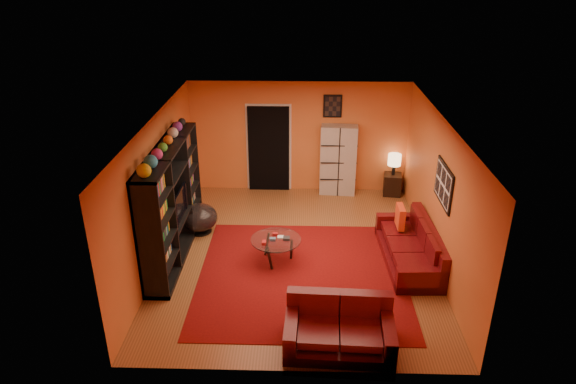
{
  "coord_description": "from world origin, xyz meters",
  "views": [
    {
      "loc": [
        0.07,
        -8.29,
        5.12
      ],
      "look_at": [
        -0.17,
        0.1,
        1.24
      ],
      "focal_mm": 32.0,
      "sensor_mm": 36.0,
      "label": 1
    }
  ],
  "objects_px": {
    "table_lamp": "(394,160)",
    "coffee_table": "(276,242)",
    "sofa": "(414,248)",
    "side_table": "(392,184)",
    "bowl_chair": "(199,218)",
    "loveseat": "(339,327)",
    "storage_cabinet": "(338,160)",
    "entertainment_unit": "(172,203)",
    "tv": "(175,205)"
  },
  "relations": [
    {
      "from": "tv",
      "to": "storage_cabinet",
      "type": "distance_m",
      "value": 4.18
    },
    {
      "from": "loveseat",
      "to": "side_table",
      "type": "distance_m",
      "value": 5.4
    },
    {
      "from": "sofa",
      "to": "coffee_table",
      "type": "relative_size",
      "value": 2.38
    },
    {
      "from": "sofa",
      "to": "storage_cabinet",
      "type": "bearing_deg",
      "value": 109.97
    },
    {
      "from": "entertainment_unit",
      "to": "storage_cabinet",
      "type": "height_order",
      "value": "entertainment_unit"
    },
    {
      "from": "coffee_table",
      "to": "loveseat",
      "type": "bearing_deg",
      "value": -64.85
    },
    {
      "from": "bowl_chair",
      "to": "table_lamp",
      "type": "relative_size",
      "value": 1.47
    },
    {
      "from": "side_table",
      "to": "sofa",
      "type": "bearing_deg",
      "value": -91.22
    },
    {
      "from": "table_lamp",
      "to": "storage_cabinet",
      "type": "bearing_deg",
      "value": 177.77
    },
    {
      "from": "sofa",
      "to": "loveseat",
      "type": "relative_size",
      "value": 1.37
    },
    {
      "from": "entertainment_unit",
      "to": "side_table",
      "type": "bearing_deg",
      "value": 31.58
    },
    {
      "from": "coffee_table",
      "to": "entertainment_unit",
      "type": "bearing_deg",
      "value": 172.35
    },
    {
      "from": "loveseat",
      "to": "coffee_table",
      "type": "relative_size",
      "value": 1.73
    },
    {
      "from": "table_lamp",
      "to": "bowl_chair",
      "type": "bearing_deg",
      "value": -155.16
    },
    {
      "from": "bowl_chair",
      "to": "table_lamp",
      "type": "distance_m",
      "value": 4.63
    },
    {
      "from": "entertainment_unit",
      "to": "table_lamp",
      "type": "height_order",
      "value": "entertainment_unit"
    },
    {
      "from": "tv",
      "to": "side_table",
      "type": "xyz_separation_m",
      "value": [
        4.42,
        2.71,
        -0.73
      ]
    },
    {
      "from": "tv",
      "to": "sofa",
      "type": "height_order",
      "value": "tv"
    },
    {
      "from": "coffee_table",
      "to": "storage_cabinet",
      "type": "distance_m",
      "value": 3.34
    },
    {
      "from": "sofa",
      "to": "bowl_chair",
      "type": "bearing_deg",
      "value": 164.12
    },
    {
      "from": "table_lamp",
      "to": "coffee_table",
      "type": "bearing_deg",
      "value": -130.61
    },
    {
      "from": "side_table",
      "to": "table_lamp",
      "type": "relative_size",
      "value": 1.01
    },
    {
      "from": "entertainment_unit",
      "to": "table_lamp",
      "type": "bearing_deg",
      "value": 31.58
    },
    {
      "from": "entertainment_unit",
      "to": "table_lamp",
      "type": "relative_size",
      "value": 6.03
    },
    {
      "from": "table_lamp",
      "to": "sofa",
      "type": "bearing_deg",
      "value": -91.22
    },
    {
      "from": "storage_cabinet",
      "to": "bowl_chair",
      "type": "relative_size",
      "value": 2.25
    },
    {
      "from": "side_table",
      "to": "entertainment_unit",
      "type": "bearing_deg",
      "value": -148.42
    },
    {
      "from": "entertainment_unit",
      "to": "coffee_table",
      "type": "height_order",
      "value": "entertainment_unit"
    },
    {
      "from": "coffee_table",
      "to": "storage_cabinet",
      "type": "xyz_separation_m",
      "value": [
        1.29,
        3.05,
        0.41
      ]
    },
    {
      "from": "entertainment_unit",
      "to": "tv",
      "type": "height_order",
      "value": "entertainment_unit"
    },
    {
      "from": "sofa",
      "to": "bowl_chair",
      "type": "height_order",
      "value": "sofa"
    },
    {
      "from": "storage_cabinet",
      "to": "table_lamp",
      "type": "relative_size",
      "value": 3.32
    },
    {
      "from": "sofa",
      "to": "bowl_chair",
      "type": "xyz_separation_m",
      "value": [
        -4.11,
        0.99,
        0.03
      ]
    },
    {
      "from": "loveseat",
      "to": "table_lamp",
      "type": "relative_size",
      "value": 3.18
    },
    {
      "from": "sofa",
      "to": "bowl_chair",
      "type": "relative_size",
      "value": 2.96
    },
    {
      "from": "loveseat",
      "to": "coffee_table",
      "type": "distance_m",
      "value": 2.39
    },
    {
      "from": "sofa",
      "to": "loveseat",
      "type": "bearing_deg",
      "value": -126.1
    },
    {
      "from": "bowl_chair",
      "to": "side_table",
      "type": "distance_m",
      "value": 4.6
    },
    {
      "from": "sofa",
      "to": "side_table",
      "type": "xyz_separation_m",
      "value": [
        0.06,
        2.93,
        -0.04
      ]
    },
    {
      "from": "storage_cabinet",
      "to": "bowl_chair",
      "type": "xyz_separation_m",
      "value": [
        -2.89,
        -1.98,
        -0.51
      ]
    },
    {
      "from": "side_table",
      "to": "table_lamp",
      "type": "xyz_separation_m",
      "value": [
        0.0,
        0.0,
        0.6
      ]
    },
    {
      "from": "tv",
      "to": "loveseat",
      "type": "height_order",
      "value": "tv"
    },
    {
      "from": "storage_cabinet",
      "to": "side_table",
      "type": "distance_m",
      "value": 1.41
    },
    {
      "from": "coffee_table",
      "to": "side_table",
      "type": "relative_size",
      "value": 1.83
    },
    {
      "from": "entertainment_unit",
      "to": "sofa",
      "type": "height_order",
      "value": "entertainment_unit"
    },
    {
      "from": "loveseat",
      "to": "coffee_table",
      "type": "bearing_deg",
      "value": 27.75
    },
    {
      "from": "bowl_chair",
      "to": "side_table",
      "type": "bearing_deg",
      "value": 24.84
    },
    {
      "from": "tv",
      "to": "loveseat",
      "type": "bearing_deg",
      "value": -130.68
    },
    {
      "from": "coffee_table",
      "to": "table_lamp",
      "type": "xyz_separation_m",
      "value": [
        2.58,
        3.0,
        0.44
      ]
    },
    {
      "from": "storage_cabinet",
      "to": "side_table",
      "type": "relative_size",
      "value": 3.3
    }
  ]
}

